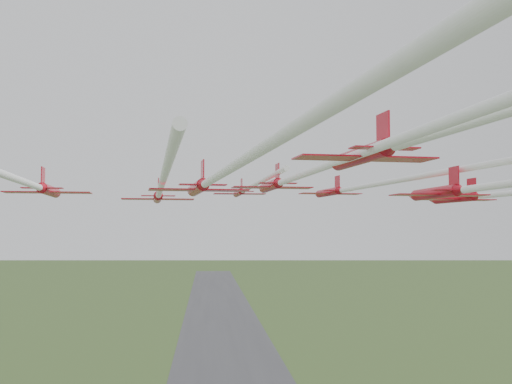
{
  "coord_description": "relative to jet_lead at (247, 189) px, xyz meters",
  "views": [
    {
      "loc": [
        -7.47,
        -80.43,
        44.62
      ],
      "look_at": [
        -1.23,
        0.82,
        49.66
      ],
      "focal_mm": 45.0,
      "sensor_mm": 36.0,
      "label": 1
    }
  ],
  "objects": [
    {
      "name": "runway",
      "position": [
        1.56,
        186.16,
        -50.94
      ],
      "size": [
        38.0,
        900.0,
        0.04
      ],
      "primitive_type": "cube",
      "color": "#38383B",
      "rests_on": "ground"
    },
    {
      "name": "jet_lead",
      "position": [
        0.0,
        0.0,
        0.0
      ],
      "size": [
        8.58,
        47.47,
        2.54
      ],
      "rotation": [
        0.0,
        0.0,
        0.06
      ],
      "color": "red"
    },
    {
      "name": "jet_row2_left",
      "position": [
        -10.88,
        -25.57,
        -1.86
      ],
      "size": [
        10.41,
        65.67,
        2.82
      ],
      "rotation": [
        0.0,
        0.0,
        0.09
      ],
      "color": "red"
    },
    {
      "name": "jet_row2_right",
      "position": [
        14.29,
        -22.35,
        -0.75
      ],
      "size": [
        14.09,
        68.11,
        2.62
      ],
      "rotation": [
        0.0,
        0.0,
        0.15
      ],
      "color": "red"
    },
    {
      "name": "jet_row3_left",
      "position": [
        -22.68,
        -32.26,
        -1.81
      ],
      "size": [
        9.5,
        50.15,
        2.81
      ],
      "rotation": [
        0.0,
        0.0,
        0.07
      ],
      "color": "red"
    },
    {
      "name": "jet_row3_mid",
      "position": [
        2.43,
        -36.09,
        -1.25
      ],
      "size": [
        9.31,
        55.28,
        2.67
      ],
      "rotation": [
        0.0,
        0.0,
        0.09
      ],
      "color": "red"
    },
    {
      "name": "jet_row4_left",
      "position": [
        -4.68,
        -54.13,
        -2.49
      ],
      "size": [
        11.65,
        63.72,
        2.61
      ],
      "rotation": [
        0.0,
        0.0,
        0.12
      ],
      "color": "red"
    }
  ]
}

